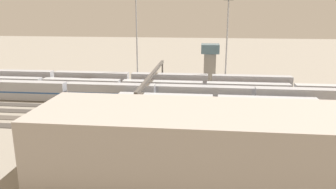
# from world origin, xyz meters

# --- Properties ---
(ground_plane) EXTENTS (400.00, 400.00, 0.00)m
(ground_plane) POSITION_xyz_m (0.00, 0.00, 0.00)
(ground_plane) COLOR gray
(track_bed_0) EXTENTS (140.00, 2.80, 0.12)m
(track_bed_0) POSITION_xyz_m (0.00, -17.50, 0.06)
(track_bed_0) COLOR #4C443D
(track_bed_0) RESTS_ON ground_plane
(track_bed_1) EXTENTS (140.00, 2.80, 0.12)m
(track_bed_1) POSITION_xyz_m (0.00, -12.50, 0.06)
(track_bed_1) COLOR #4C443D
(track_bed_1) RESTS_ON ground_plane
(track_bed_2) EXTENTS (140.00, 2.80, 0.12)m
(track_bed_2) POSITION_xyz_m (0.00, -7.50, 0.06)
(track_bed_2) COLOR #4C443D
(track_bed_2) RESTS_ON ground_plane
(track_bed_3) EXTENTS (140.00, 2.80, 0.12)m
(track_bed_3) POSITION_xyz_m (0.00, -2.50, 0.06)
(track_bed_3) COLOR #4C443D
(track_bed_3) RESTS_ON ground_plane
(track_bed_4) EXTENTS (140.00, 2.80, 0.12)m
(track_bed_4) POSITION_xyz_m (0.00, 2.50, 0.06)
(track_bed_4) COLOR #3D3833
(track_bed_4) RESTS_ON ground_plane
(track_bed_5) EXTENTS (140.00, 2.80, 0.12)m
(track_bed_5) POSITION_xyz_m (0.00, 7.50, 0.06)
(track_bed_5) COLOR #3D3833
(track_bed_5) RESTS_ON ground_plane
(track_bed_6) EXTENTS (140.00, 2.80, 0.12)m
(track_bed_6) POSITION_xyz_m (0.00, 12.50, 0.06)
(track_bed_6) COLOR #4C443D
(track_bed_6) RESTS_ON ground_plane
(track_bed_7) EXTENTS (140.00, 2.80, 0.12)m
(track_bed_7) POSITION_xyz_m (0.00, 17.50, 0.06)
(track_bed_7) COLOR #3D3833
(track_bed_7) RESTS_ON ground_plane
(train_on_track_1) EXTENTS (119.80, 3.06, 3.80)m
(train_on_track_1) POSITION_xyz_m (-4.80, -12.50, 2.00)
(train_on_track_1) COLOR #B7BABF
(train_on_track_1) RESTS_ON ground_plane
(train_on_track_4) EXTENTS (47.20, 3.06, 3.80)m
(train_on_track_4) POSITION_xyz_m (-19.51, 2.50, 1.98)
(train_on_track_4) COLOR #B7BABF
(train_on_track_4) RESTS_ON ground_plane
(train_on_track_0) EXTENTS (95.60, 3.00, 5.00)m
(train_on_track_0) POSITION_xyz_m (5.78, -17.50, 2.62)
(train_on_track_0) COLOR #A8AAB2
(train_on_track_0) RESTS_ON ground_plane
(train_on_track_2) EXTENTS (119.80, 3.00, 3.80)m
(train_on_track_2) POSITION_xyz_m (-3.59, -7.50, 2.02)
(train_on_track_2) COLOR #A8AAB2
(train_on_track_2) RESTS_ON ground_plane
(train_on_track_3) EXTENTS (95.60, 3.06, 5.00)m
(train_on_track_3) POSITION_xyz_m (-4.71, -2.50, 2.61)
(train_on_track_3) COLOR #A8AAB2
(train_on_track_3) RESTS_ON ground_plane
(light_mast_0) EXTENTS (2.80, 0.70, 32.07)m
(light_mast_0) POSITION_xyz_m (4.09, -20.68, 19.96)
(light_mast_0) COLOR #9EA0A5
(light_mast_0) RESTS_ON ground_plane
(light_mast_2) EXTENTS (2.80, 0.70, 27.59)m
(light_mast_2) POSITION_xyz_m (-23.05, -20.41, 17.54)
(light_mast_2) COLOR #9EA0A5
(light_mast_2) RESTS_ON ground_plane
(signal_gantry) EXTENTS (0.70, 40.00, 8.80)m
(signal_gantry) POSITION_xyz_m (-3.90, 0.00, 7.73)
(signal_gantry) COLOR #4C4742
(signal_gantry) RESTS_ON ground_plane
(maintenance_shed) EXTENTS (55.53, 15.18, 10.58)m
(maintenance_shed) POSITION_xyz_m (-20.89, 35.56, 5.29)
(maintenance_shed) COLOR #9E9389
(maintenance_shed) RESTS_ON ground_plane
(control_tower) EXTENTS (6.00, 6.00, 12.50)m
(control_tower) POSITION_xyz_m (-18.44, -32.73, 7.35)
(control_tower) COLOR gray
(control_tower) RESTS_ON ground_plane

